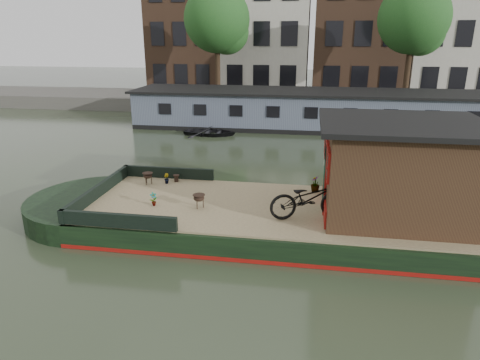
% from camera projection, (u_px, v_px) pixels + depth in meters
% --- Properties ---
extents(ground, '(120.00, 120.00, 0.00)m').
position_uv_depth(ground, '(306.00, 231.00, 11.60)').
color(ground, '#28311F').
rests_on(ground, ground).
extents(houseboat_hull, '(14.01, 4.02, 0.60)m').
position_uv_depth(houseboat_hull, '(258.00, 218.00, 11.72)').
color(houseboat_hull, black).
rests_on(houseboat_hull, ground).
extents(houseboat_deck, '(11.80, 3.80, 0.05)m').
position_uv_depth(houseboat_deck, '(307.00, 209.00, 11.40)').
color(houseboat_deck, tan).
rests_on(houseboat_deck, houseboat_hull).
extents(bow_bulwark, '(3.00, 4.00, 0.35)m').
position_uv_depth(bow_bulwark, '(127.00, 192.00, 12.12)').
color(bow_bulwark, black).
rests_on(bow_bulwark, houseboat_deck).
extents(cabin, '(4.00, 3.50, 2.42)m').
position_uv_depth(cabin, '(398.00, 169.00, 10.67)').
color(cabin, black).
rests_on(cabin, houseboat_deck).
extents(bicycle, '(2.11, 1.32, 1.05)m').
position_uv_depth(bicycle, '(309.00, 198.00, 10.67)').
color(bicycle, black).
rests_on(bicycle, houseboat_deck).
extents(potted_plant_a, '(0.24, 0.24, 0.38)m').
position_uv_depth(potted_plant_a, '(153.00, 199.00, 11.54)').
color(potted_plant_a, '#9D382D').
rests_on(potted_plant_a, houseboat_deck).
extents(potted_plant_b, '(0.22, 0.22, 0.32)m').
position_uv_depth(potted_plant_b, '(166.00, 178.00, 13.32)').
color(potted_plant_b, maroon).
rests_on(potted_plant_b, houseboat_deck).
extents(potted_plant_d, '(0.30, 0.30, 0.48)m').
position_uv_depth(potted_plant_d, '(315.00, 184.00, 12.58)').
color(potted_plant_d, '#984429').
rests_on(potted_plant_d, houseboat_deck).
extents(brazier_front, '(0.38, 0.38, 0.38)m').
position_uv_depth(brazier_front, '(199.00, 201.00, 11.40)').
color(brazier_front, black).
rests_on(brazier_front, houseboat_deck).
extents(brazier_rear, '(0.37, 0.37, 0.37)m').
position_uv_depth(brazier_rear, '(148.00, 178.00, 13.24)').
color(brazier_rear, black).
rests_on(brazier_rear, houseboat_deck).
extents(bollard_port, '(0.19, 0.19, 0.22)m').
position_uv_depth(bollard_port, '(176.00, 178.00, 13.48)').
color(bollard_port, black).
rests_on(bollard_port, houseboat_deck).
extents(bollard_stbd, '(0.20, 0.20, 0.23)m').
position_uv_depth(bollard_stbd, '(120.00, 219.00, 10.46)').
color(bollard_stbd, black).
rests_on(bollard_stbd, houseboat_deck).
extents(dinghy, '(2.85, 2.07, 0.58)m').
position_uv_depth(dinghy, '(210.00, 130.00, 22.78)').
color(dinghy, black).
rests_on(dinghy, ground).
extents(far_houseboat, '(20.40, 4.40, 2.11)m').
position_uv_depth(far_houseboat, '(311.00, 111.00, 24.39)').
color(far_houseboat, '#505B6B').
rests_on(far_houseboat, ground).
extents(quay, '(60.00, 6.00, 0.90)m').
position_uv_depth(quay, '(311.00, 103.00, 30.63)').
color(quay, '#47443F').
rests_on(quay, ground).
extents(tree_left, '(4.40, 4.40, 7.40)m').
position_uv_depth(tree_left, '(219.00, 22.00, 28.53)').
color(tree_left, '#332316').
rests_on(tree_left, quay).
extents(tree_right, '(4.40, 4.40, 7.40)m').
position_uv_depth(tree_right, '(416.00, 21.00, 26.61)').
color(tree_right, '#332316').
rests_on(tree_right, quay).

